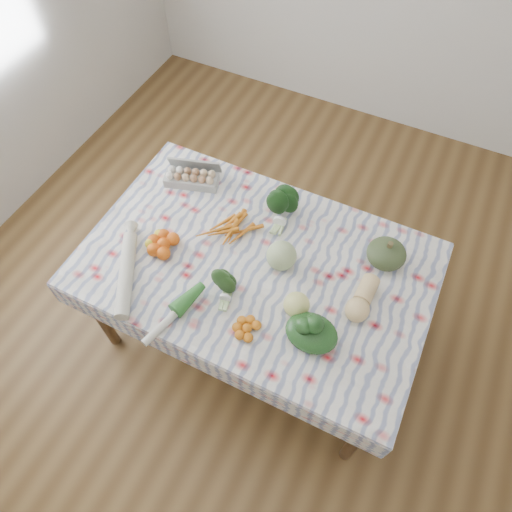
# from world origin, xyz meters

# --- Properties ---
(ground) EXTENTS (4.50, 4.50, 0.00)m
(ground) POSITION_xyz_m (0.00, 0.00, 0.00)
(ground) COLOR brown
(ground) RESTS_ON ground
(dining_table) EXTENTS (1.60, 1.00, 0.75)m
(dining_table) POSITION_xyz_m (0.00, 0.00, 0.68)
(dining_table) COLOR brown
(dining_table) RESTS_ON ground
(tablecloth) EXTENTS (1.66, 1.06, 0.01)m
(tablecloth) POSITION_xyz_m (0.00, 0.00, 0.76)
(tablecloth) COLOR silver
(tablecloth) RESTS_ON dining_table
(egg_carton) EXTENTS (0.31, 0.19, 0.08)m
(egg_carton) POSITION_xyz_m (-0.54, 0.31, 0.80)
(egg_carton) COLOR #A8A9A4
(egg_carton) RESTS_ON tablecloth
(carrot_bunch) EXTENTS (0.31, 0.30, 0.04)m
(carrot_bunch) POSITION_xyz_m (-0.19, 0.10, 0.78)
(carrot_bunch) COLOR #C96B16
(carrot_bunch) RESTS_ON tablecloth
(kale_bunch) EXTENTS (0.19, 0.17, 0.15)m
(kale_bunch) POSITION_xyz_m (0.01, 0.30, 0.84)
(kale_bunch) COLOR #133310
(kale_bunch) RESTS_ON tablecloth
(kabocha_squash) EXTENTS (0.23, 0.23, 0.12)m
(kabocha_squash) POSITION_xyz_m (0.55, 0.28, 0.82)
(kabocha_squash) COLOR #394928
(kabocha_squash) RESTS_ON tablecloth
(cabbage) EXTENTS (0.17, 0.17, 0.14)m
(cabbage) POSITION_xyz_m (0.11, 0.05, 0.83)
(cabbage) COLOR #A3B87D
(cabbage) RESTS_ON tablecloth
(butternut_squash) EXTENTS (0.12, 0.24, 0.11)m
(butternut_squash) POSITION_xyz_m (0.52, 0.01, 0.82)
(butternut_squash) COLOR #DDB877
(butternut_squash) RESTS_ON tablecloth
(orange_cluster) EXTENTS (0.22, 0.22, 0.07)m
(orange_cluster) POSITION_xyz_m (-0.44, -0.12, 0.80)
(orange_cluster) COLOR #DF570F
(orange_cluster) RESTS_ON tablecloth
(broccoli) EXTENTS (0.16, 0.16, 0.10)m
(broccoli) POSITION_xyz_m (-0.04, -0.21, 0.81)
(broccoli) COLOR #24461B
(broccoli) RESTS_ON tablecloth
(mandarin_cluster) EXTENTS (0.16, 0.16, 0.05)m
(mandarin_cluster) POSITION_xyz_m (0.12, -0.33, 0.78)
(mandarin_cluster) COLOR orange
(mandarin_cluster) RESTS_ON tablecloth
(grapefruit) EXTENTS (0.14, 0.14, 0.12)m
(grapefruit) POSITION_xyz_m (0.27, -0.15, 0.82)
(grapefruit) COLOR #D2D374
(grapefruit) RESTS_ON tablecloth
(spinach_bag) EXTENTS (0.28, 0.25, 0.10)m
(spinach_bag) POSITION_xyz_m (0.38, -0.24, 0.81)
(spinach_bag) COLOR #173816
(spinach_bag) RESTS_ON tablecloth
(daikon) EXTENTS (0.29, 0.44, 0.07)m
(daikon) POSITION_xyz_m (-0.51, -0.34, 0.80)
(daikon) COLOR beige
(daikon) RESTS_ON tablecloth
(leek) EXTENTS (0.13, 0.35, 0.04)m
(leek) POSITION_xyz_m (-0.20, -0.42, 0.78)
(leek) COLOR beige
(leek) RESTS_ON tablecloth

